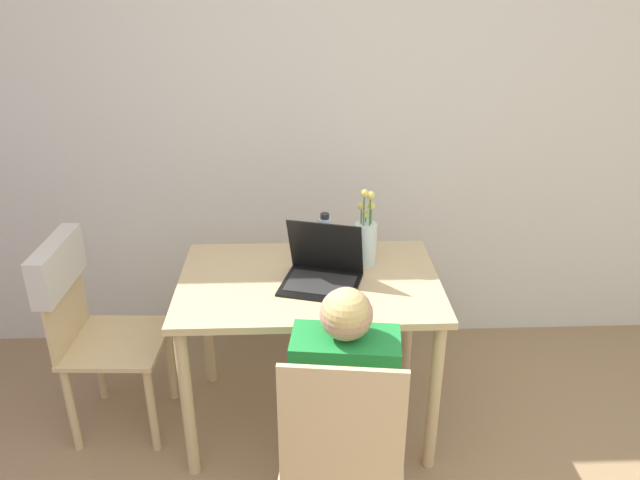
{
  "coord_description": "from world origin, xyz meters",
  "views": [
    {
      "loc": [
        -0.2,
        -0.77,
        1.97
      ],
      "look_at": [
        -0.11,
        1.49,
        0.91
      ],
      "focal_mm": 35.0,
      "sensor_mm": 36.0,
      "label": 1
    }
  ],
  "objects": [
    {
      "name": "wall_back",
      "position": [
        0.0,
        2.23,
        1.25
      ],
      "size": [
        6.4,
        0.05,
        2.5
      ],
      "color": "silver",
      "rests_on": "ground_plane"
    },
    {
      "name": "dining_table",
      "position": [
        -0.16,
        1.49,
        0.63
      ],
      "size": [
        1.08,
        0.71,
        0.73
      ],
      "color": "#D6B784",
      "rests_on": "ground_plane"
    },
    {
      "name": "chair_occupied",
      "position": [
        -0.06,
        0.78,
        0.46
      ],
      "size": [
        0.45,
        0.45,
        0.9
      ],
      "rotation": [
        0.0,
        0.0,
        3.02
      ],
      "color": "#D6B784",
      "rests_on": "ground_plane"
    },
    {
      "name": "chair_spare",
      "position": [
        -1.11,
        1.51,
        0.61
      ],
      "size": [
        0.45,
        0.42,
        0.91
      ],
      "rotation": [
        0.0,
        0.0,
        1.52
      ],
      "color": "#D6B784",
      "rests_on": "ground_plane"
    },
    {
      "name": "person_seated",
      "position": [
        -0.05,
        0.9,
        0.65
      ],
      "size": [
        0.39,
        0.46,
        1.05
      ],
      "rotation": [
        0.0,
        0.0,
        3.02
      ],
      "color": "#1E8438",
      "rests_on": "ground_plane"
    },
    {
      "name": "laptop",
      "position": [
        -0.1,
        1.47,
        0.79
      ],
      "size": [
        0.37,
        0.34,
        0.26
      ],
      "rotation": [
        0.0,
        0.0,
        -0.28
      ],
      "color": "black",
      "rests_on": "dining_table"
    },
    {
      "name": "flower_vase",
      "position": [
        0.09,
        1.63,
        0.84
      ],
      "size": [
        0.1,
        0.1,
        0.35
      ],
      "color": "silver",
      "rests_on": "dining_table"
    },
    {
      "name": "water_bottle",
      "position": [
        -0.08,
        1.66,
        0.83
      ],
      "size": [
        0.06,
        0.06,
        0.22
      ],
      "color": "silver",
      "rests_on": "dining_table"
    }
  ]
}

